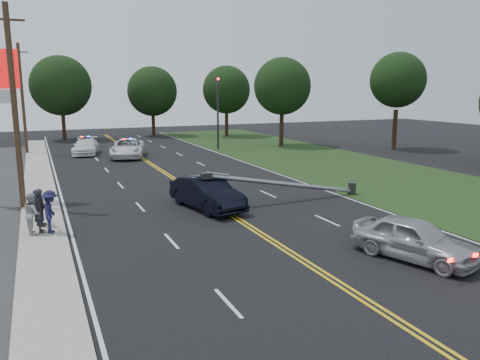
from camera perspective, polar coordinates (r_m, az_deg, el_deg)
name	(u,v)px	position (r m, az deg, el deg)	size (l,w,h in m)	color
ground	(303,261)	(16.98, 7.71, -9.76)	(120.00, 120.00, 0.00)	black
sidewalk	(42,216)	(24.24, -23.03, -4.02)	(1.80, 70.00, 0.12)	#A8A397
grass_verge	(400,181)	(32.65, 18.94, -0.10)	(12.00, 80.00, 0.01)	#173213
centerline_yellow	(208,200)	(25.66, -3.96, -2.45)	(0.36, 80.00, 0.00)	gold
traffic_signal	(218,107)	(46.61, -2.72, 8.89)	(0.28, 0.41, 7.05)	#2D2D30
fallen_streetlight	(293,184)	(25.41, 6.48, -0.53)	(9.36, 0.44, 1.91)	#2D2D30
utility_pole_mid	(15,108)	(25.53, -25.78, 7.93)	(1.60, 0.28, 10.00)	#382619
utility_pole_far	(23,99)	(47.51, -24.99, 8.98)	(1.60, 0.28, 10.00)	#382619
tree_6	(61,86)	(59.22, -21.00, 10.67)	(6.95, 6.95, 9.77)	black
tree_7	(152,91)	(61.23, -10.65, 10.57)	(6.24, 6.24, 8.75)	black
tree_8	(226,90)	(59.81, -1.67, 10.93)	(5.97, 5.97, 8.81)	black
tree_9	(282,86)	(49.50, 5.17, 11.30)	(5.90, 5.90, 9.17)	black
tree_13	(398,80)	(48.95, 18.68, 11.45)	(5.35, 5.35, 9.47)	black
crashed_sedan	(207,193)	(23.69, -4.06, -1.59)	(1.74, 4.98, 1.64)	black
waiting_sedan	(414,239)	(17.86, 20.47, -6.75)	(1.79, 4.46, 1.52)	#AAADB3
emergency_a	(128,148)	(42.58, -13.52, 3.80)	(2.71, 5.87, 1.63)	white
emergency_b	(86,146)	(45.59, -18.29, 3.92)	(2.07, 5.08, 1.48)	white
bystander_a	(40,211)	(21.09, -23.22, -3.48)	(0.67, 0.44, 1.83)	#232229
bystander_b	(33,213)	(21.05, -23.94, -3.73)	(0.83, 0.65, 1.71)	#AEAEB3
bystander_c	(50,212)	(20.85, -22.10, -3.60)	(1.16, 0.67, 1.80)	#1B1A42
bystander_d	(40,208)	(22.03, -23.22, -3.11)	(0.97, 0.41, 1.66)	#594B47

